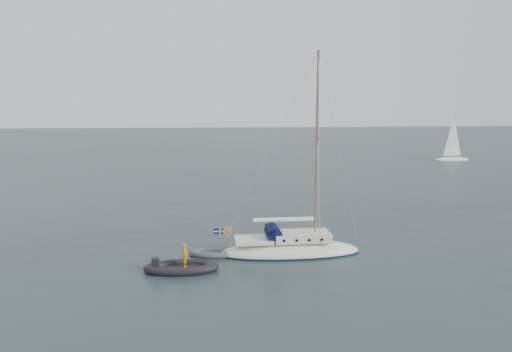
{
  "coord_description": "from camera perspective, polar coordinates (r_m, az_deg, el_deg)",
  "views": [
    {
      "loc": [
        -4.13,
        -29.17,
        9.45
      ],
      "look_at": [
        -1.46,
        0.0,
        5.02
      ],
      "focal_mm": 35.0,
      "sensor_mm": 36.0,
      "label": 1
    }
  ],
  "objects": [
    {
      "name": "distant_yacht_b",
      "position": [
        85.61,
        21.57,
        3.9
      ],
      "size": [
        5.9,
        3.14,
        7.81
      ],
      "rotation": [
        0.0,
        0.0,
        0.1
      ],
      "color": "silver",
      "rests_on": "ground"
    },
    {
      "name": "ground",
      "position": [
        30.94,
        2.72,
        -9.19
      ],
      "size": [
        300.0,
        300.0,
        0.0
      ],
      "primitive_type": "plane",
      "color": "black",
      "rests_on": "ground"
    },
    {
      "name": "dinghy",
      "position": [
        31.07,
        -5.26,
        -8.81
      ],
      "size": [
        2.74,
        1.24,
        0.39
      ],
      "rotation": [
        0.0,
        0.0,
        -0.24
      ],
      "color": "#49494E",
      "rests_on": "ground"
    },
    {
      "name": "rib",
      "position": [
        28.63,
        -8.57,
        -10.23
      ],
      "size": [
        4.23,
        1.92,
        1.6
      ],
      "rotation": [
        0.0,
        0.0,
        0.01
      ],
      "color": "black",
      "rests_on": "ground"
    },
    {
      "name": "sailboat",
      "position": [
        31.2,
        4.0,
        -7.17
      ],
      "size": [
        9.13,
        2.74,
        13.0
      ],
      "rotation": [
        0.0,
        0.0,
        0.02
      ],
      "color": "#EBE5CA",
      "rests_on": "ground"
    }
  ]
}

